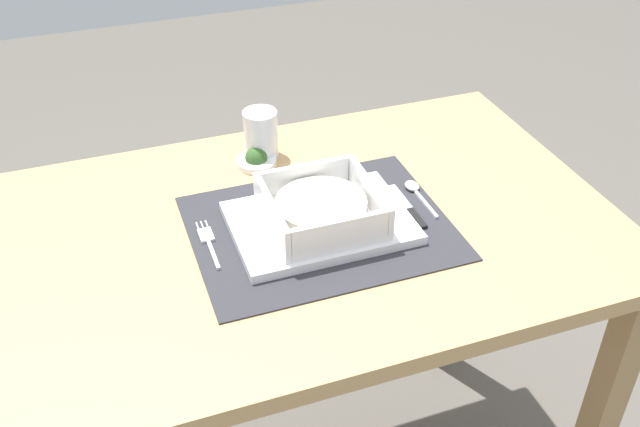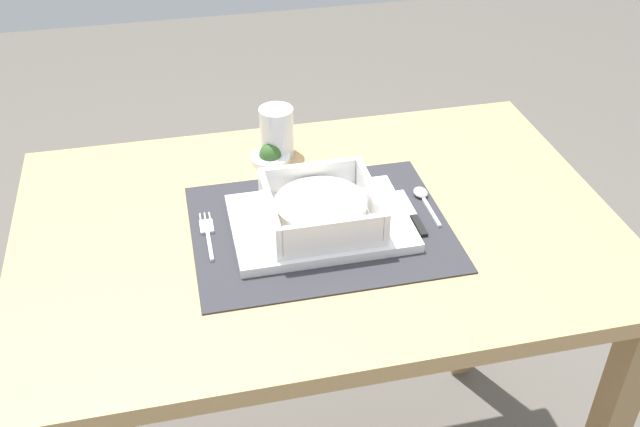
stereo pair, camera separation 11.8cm
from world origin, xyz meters
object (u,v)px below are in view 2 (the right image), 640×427
Objects in this scene: spoon at (423,196)px; porridge_bowl at (321,209)px; butter_knife at (413,215)px; dining_table at (318,275)px; fork at (208,232)px; condiment_saucer at (270,156)px; drinking_glass at (277,134)px.

porridge_bowl is at bearing -163.34° from spoon.
spoon is at bearing 58.92° from butter_knife.
porridge_bowl is (0.00, -0.02, 0.16)m from dining_table.
fork is at bearing 171.71° from porridge_bowl.
condiment_saucer is at bearing 60.37° from fork.
dining_table is 0.20m from butter_knife.
porridge_bowl is 0.19m from fork.
porridge_bowl is 1.33× the size of butter_knife.
dining_table is at bearing 174.22° from butter_knife.
porridge_bowl reaches higher than fork.
spoon is at bearing 13.07° from porridge_bowl.
spoon is at bearing 6.03° from dining_table.
dining_table is 0.25m from condiment_saucer.
fork is at bearing 178.91° from butter_knife.
fork is 0.37m from spoon.
drinking_glass reaches higher than butter_knife.
condiment_saucer is (-0.05, 0.23, -0.03)m from porridge_bowl.
drinking_glass is 0.04m from condiment_saucer.
butter_knife reaches higher than fork.
porridge_bowl reaches higher than spoon.
butter_knife is at bearing -0.52° from fork.
condiment_saucer is (-0.23, 0.18, 0.00)m from spoon.
dining_table is 0.22m from fork.
condiment_saucer is at bearing 135.04° from butter_knife.
drinking_glass is at bearing 56.60° from condiment_saucer.
drinking_glass reaches higher than porridge_bowl.
condiment_saucer is (-0.02, -0.03, -0.03)m from drinking_glass.
spoon is 0.30m from drinking_glass.
fork reaches higher than dining_table.
porridge_bowl is 0.16m from butter_knife.
spoon is at bearing -44.38° from drinking_glass.
condiment_saucer is at bearing -123.40° from drinking_glass.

